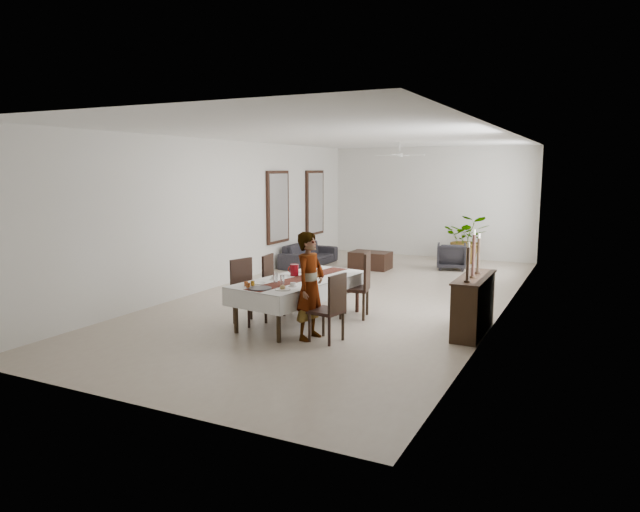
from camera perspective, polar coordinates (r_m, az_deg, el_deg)
The scene contains 86 objects.
floor at distance 11.64m, azimuth 2.96°, elevation -4.05°, with size 6.00×12.00×0.00m, color #B7A792.
ceiling at distance 11.38m, azimuth 3.09°, elevation 11.87°, with size 6.00×12.00×0.02m, color white.
wall_back at distance 17.06m, azimuth 11.04°, elevation 5.29°, with size 6.00×0.02×3.20m, color silver.
wall_front at distance 6.38m, azimuth -18.78°, elevation -0.50°, with size 6.00×0.02×3.20m, color silver.
wall_left at distance 12.88m, azimuth -9.37°, elevation 4.27°, with size 0.02×12.00×3.20m, color silver.
wall_right at distance 10.59m, azimuth 18.13°, elevation 3.02°, with size 0.02×12.00×3.20m, color silver.
dining_table_top at distance 9.58m, azimuth -1.95°, elevation -2.47°, with size 0.98×2.36×0.05m, color black.
table_leg_fl at distance 9.10m, azimuth -8.40°, elevation -5.53°, with size 0.07×0.07×0.69m, color black.
table_leg_fr at distance 8.55m, azimuth -4.16°, elevation -6.40°, with size 0.07×0.07×0.69m, color black.
table_leg_bl at distance 10.79m, azimuth -0.19°, elevation -3.19°, with size 0.07×0.07×0.69m, color black.
table_leg_br at distance 10.33m, azimuth 3.74°, elevation -3.75°, with size 0.07×0.07×0.69m, color black.
tablecloth_top at distance 9.58m, azimuth -1.95°, elevation -2.30°, with size 1.16×2.54×0.01m, color silver.
tablecloth_drape_left at distance 9.96m, azimuth -4.59°, elevation -2.73°, with size 0.01×2.54×0.29m, color white.
tablecloth_drape_right at distance 9.28m, azimuth 0.90°, elevation -3.55°, with size 0.01×2.54×0.29m, color silver.
tablecloth_drape_near at distance 8.66m, azimuth -7.00°, elevation -4.51°, with size 1.16×0.01×0.29m, color white.
tablecloth_drape_far at distance 10.62m, azimuth 2.16°, elevation -1.99°, with size 1.16×0.01×0.29m, color white.
table_runner at distance 9.58m, azimuth -1.95°, elevation -2.25°, with size 0.34×2.46×0.00m, color maroon.
red_pitcher at distance 9.82m, azimuth -2.58°, elevation -1.41°, with size 0.15×0.15×0.20m, color maroon.
pitcher_handle at distance 9.87m, azimuth -2.96°, elevation -1.36°, with size 0.12×0.12×0.02m, color maroon.
wine_glass_near at distance 9.00m, azimuth -3.81°, elevation -2.45°, with size 0.07×0.07×0.17m, color white.
wine_glass_mid at distance 9.20m, azimuth -4.47°, elevation -2.20°, with size 0.07×0.07×0.17m, color white.
teacup_right at distance 8.94m, azimuth -2.72°, elevation -2.87°, with size 0.09×0.09×0.06m, color silver.
saucer_right at distance 8.94m, azimuth -2.72°, elevation -3.02°, with size 0.15×0.15×0.01m, color silver.
teacup_left at distance 9.49m, azimuth -4.63°, elevation -2.21°, with size 0.09×0.09×0.06m, color silver.
saucer_left at distance 9.49m, azimuth -4.63°, elevation -2.35°, with size 0.15×0.15×0.01m, color white.
plate_near_right at distance 8.70m, azimuth -3.76°, elevation -3.35°, with size 0.24×0.24×0.01m, color silver.
bread_near_right at distance 8.69m, azimuth -3.76°, elevation -3.18°, with size 0.09×0.09×0.09m, color tan.
plate_near_left at distance 9.20m, azimuth -6.19°, elevation -2.72°, with size 0.24×0.24×0.01m, color silver.
plate_far_left at distance 10.19m, azimuth -1.53°, elevation -1.55°, with size 0.24×0.24×0.01m, color silver.
serving_tray at distance 8.79m, azimuth -6.01°, elevation -3.23°, with size 0.35×0.35×0.02m, color #3B3A3F.
jam_jar_a at distance 8.90m, azimuth -7.19°, elevation -2.92°, with size 0.06×0.06×0.07m, color brown.
jam_jar_b at distance 9.01m, azimuth -7.40°, elevation -2.79°, with size 0.06×0.06×0.07m, color #923C15.
jam_jar_c at distance 9.05m, azimuth -6.75°, elevation -2.72°, with size 0.06×0.06×0.07m, color #885C13.
fruit_basket at distance 9.73m, azimuth -0.85°, elevation -1.78°, with size 0.29×0.29×0.10m, color brown.
fruit_red at distance 9.72m, azimuth -0.64°, elevation -1.36°, with size 0.09×0.09×0.09m, color maroon.
fruit_green at distance 9.77m, azimuth -0.94°, elevation -1.31°, with size 0.08×0.08×0.08m, color #497322.
chair_right_near_seat at distance 8.57m, azimuth 0.63°, elevation -5.54°, with size 0.44×0.44×0.05m, color black.
chair_right_near_leg_fl at distance 8.39m, azimuth 0.93°, elevation -7.58°, with size 0.04×0.04×0.44m, color black.
chair_right_near_leg_fr at distance 8.67m, azimuth 2.30°, elevation -7.03°, with size 0.04×0.04×0.44m, color black.
chair_right_near_leg_bl at distance 8.59m, azimuth -1.06°, elevation -7.18°, with size 0.04×0.04×0.44m, color black.
chair_right_near_leg_br at distance 8.87m, azimuth 0.34°, elevation -6.67°, with size 0.04×0.04×0.44m, color black.
chair_right_near_back at distance 8.39m, azimuth 1.75°, elevation -3.75°, with size 0.44×0.04×0.56m, color black.
chair_right_far_seat at distance 9.94m, azimuth 3.44°, elevation -3.26°, with size 0.49×0.49×0.06m, color black.
chair_right_far_leg_fl at distance 9.78m, azimuth 4.37°, elevation -5.10°, with size 0.05×0.05×0.48m, color black.
chair_right_far_leg_fr at distance 10.16m, azimuth 4.75°, elevation -4.57°, with size 0.05×0.05×0.48m, color black.
chair_right_far_leg_bl at distance 9.85m, azimuth 2.07°, elevation -4.98°, with size 0.05×0.05×0.48m, color black.
chair_right_far_leg_br at distance 10.23m, azimuth 2.53°, elevation -4.46°, with size 0.05×0.05×0.48m, color black.
chair_right_far_back at distance 9.84m, azimuth 4.73°, elevation -1.43°, with size 0.49×0.04×0.62m, color black.
chair_left_near_seat at distance 9.60m, azimuth -7.04°, elevation -3.95°, with size 0.46×0.46×0.05m, color black.
chair_left_near_leg_fl at distance 9.91m, azimuth -6.90°, elevation -5.04°, with size 0.05×0.05×0.45m, color black.
chair_left_near_leg_fr at distance 9.68m, azimuth -8.58°, elevation -5.41°, with size 0.05×0.05×0.45m, color black.
chair_left_near_leg_bl at distance 9.64m, azimuth -5.44°, elevation -5.41°, with size 0.05×0.05×0.45m, color black.
chair_left_near_leg_br at distance 9.40m, azimuth -7.13°, elevation -5.80°, with size 0.05×0.05×0.45m, color black.
chair_left_near_back at distance 9.69m, azimuth -7.88°, elevation -1.96°, with size 0.46×0.04×0.58m, color black.
chair_left_far_seat at distance 10.26m, azimuth -4.18°, elevation -3.15°, with size 0.44×0.44×0.05m, color black.
chair_left_far_leg_fl at distance 10.55m, azimuth -4.69°, elevation -4.20°, with size 0.04×0.04×0.44m, color black.
chair_left_far_leg_fr at distance 10.22m, azimuth -5.50°, elevation -4.62°, with size 0.04×0.04×0.44m, color black.
chair_left_far_leg_bl at distance 10.41m, azimuth -2.85°, elevation -4.35°, with size 0.04×0.04×0.44m, color black.
chair_left_far_leg_br at distance 10.08m, azimuth -3.61°, elevation -4.79°, with size 0.04×0.04×0.44m, color black.
chair_left_far_back at distance 10.28m, azimuth -5.23°, elevation -1.43°, with size 0.44×0.04×0.56m, color black.
woman at distance 8.61m, azimuth -1.01°, elevation -3.01°, with size 0.60×0.39×1.64m, color #919398.
sideboard_body at distance 9.31m, azimuth 15.08°, elevation -4.81°, with size 0.39×1.47×0.88m, color black.
sideboard_top at distance 9.21m, azimuth 15.20°, elevation -2.05°, with size 0.43×1.53×0.03m, color black.
candlestick_near_base at distance 8.69m, azimuth 14.51°, elevation -2.47°, with size 0.10×0.10×0.03m, color black.
candlestick_near_shaft at distance 8.64m, azimuth 14.58°, elevation -0.78°, with size 0.05×0.05×0.49m, color black.
candlestick_near_candle at distance 8.60m, azimuth 14.65°, elevation 1.09°, with size 0.04×0.04×0.08m, color beige.
candlestick_mid_base at distance 9.07m, azimuth 15.02°, elevation -2.03°, with size 0.10×0.10×0.03m, color black.
candlestick_mid_shaft at distance 9.01m, azimuth 15.10°, elevation 0.05°, with size 0.05×0.05×0.64m, color black.
candlestick_mid_candle at distance 8.97m, azimuth 15.19°, elevation 2.32°, with size 0.04×0.04×0.08m, color white.
candlestick_far_base at distance 9.45m, azimuth 15.49°, elevation -1.62°, with size 0.10×0.10×0.03m, color black.
candlestick_far_shaft at distance 9.40m, azimuth 15.56°, elevation 0.08°, with size 0.05×0.05×0.54m, color black.
candlestick_far_candle at distance 9.36m, azimuth 15.64°, elevation 1.95°, with size 0.04×0.04×0.08m, color silver.
sofa at distance 15.31m, azimuth -1.11°, elevation 0.16°, with size 2.02×0.79×0.59m, color #272429.
armchair at distance 15.08m, azimuth 13.01°, elevation -0.03°, with size 0.72×0.74×0.68m, color #242227.
coffee_table at distance 14.83m, azimuth 5.05°, elevation -0.43°, with size 1.01×0.67×0.45m, color black.
potted_plant at distance 16.17m, azimuth 14.49°, elevation 1.67°, with size 1.20×1.04×1.34m, color #2B5220.
mirror_frame_near at distance 14.70m, azimuth -4.24°, elevation 4.90°, with size 0.06×1.05×1.85m, color black.
mirror_glass_near at distance 14.68m, azimuth -4.12°, elevation 4.90°, with size 0.01×0.90×1.70m, color silver.
mirror_frame_far at distance 16.54m, azimuth -0.53°, elevation 5.34°, with size 0.06×1.05×1.85m, color black.
mirror_glass_far at distance 16.52m, azimuth -0.43°, elevation 5.34°, with size 0.01×0.90×1.70m, color white.
fan_rod at distance 14.17m, azimuth 7.95°, elevation 10.77°, with size 0.04×0.04×0.20m, color silver.
fan_hub at distance 14.17m, azimuth 7.93°, elevation 9.96°, with size 0.16×0.16×0.08m, color white.
fan_blade_n at distance 14.50m, azimuth 8.38°, elevation 9.92°, with size 0.10×0.55×0.01m, color white.
fan_blade_s at distance 13.84m, azimuth 7.47°, elevation 10.00°, with size 0.10×0.55×0.01m, color silver.
fan_blade_e at distance 14.06m, azimuth 9.31°, elevation 9.94°, with size 0.55×0.10×0.01m, color white.
fan_blade_w at distance 14.28m, azimuth 6.58°, elevation 9.98°, with size 0.55×0.10×0.01m, color white.
Camera 1 is at (4.48, -10.44, 2.57)m, focal length 32.00 mm.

